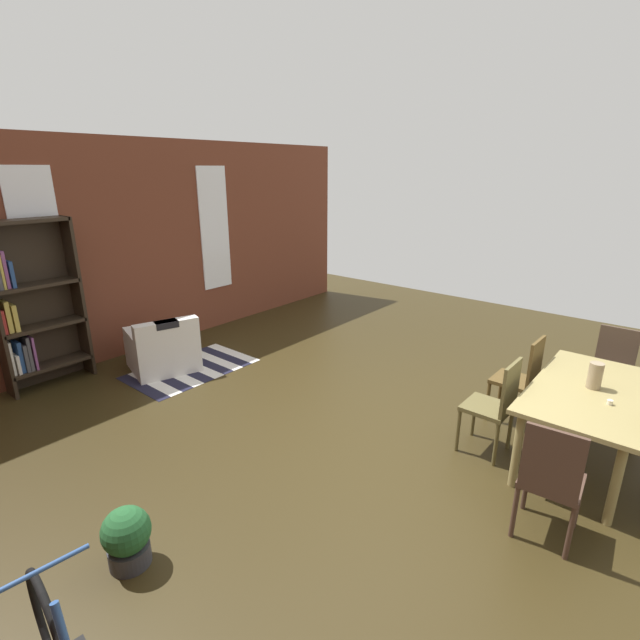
% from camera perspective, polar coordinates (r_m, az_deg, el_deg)
% --- Properties ---
extents(ground_plane, '(11.31, 11.31, 0.00)m').
position_cam_1_polar(ground_plane, '(4.66, 10.26, -15.67)').
color(ground_plane, '#322812').
extents(back_wall_brick, '(8.48, 0.12, 2.98)m').
position_cam_1_polar(back_wall_brick, '(7.19, -21.39, 8.27)').
color(back_wall_brick, brown).
rests_on(back_wall_brick, ground).
extents(window_pane_0, '(0.55, 0.02, 1.94)m').
position_cam_1_polar(window_pane_0, '(6.58, -31.18, 7.41)').
color(window_pane_0, white).
extents(window_pane_1, '(0.55, 0.02, 1.94)m').
position_cam_1_polar(window_pane_1, '(7.83, -12.83, 10.87)').
color(window_pane_1, white).
extents(dining_table, '(1.67, 0.91, 0.73)m').
position_cam_1_polar(dining_table, '(4.77, 30.23, -8.31)').
color(dining_table, '#93834E').
rests_on(dining_table, ground).
extents(vase_on_table, '(0.12, 0.12, 0.24)m').
position_cam_1_polar(vase_on_table, '(4.73, 30.71, -5.89)').
color(vase_on_table, '#998466').
rests_on(vase_on_table, dining_table).
extents(tealight_candle_0, '(0.04, 0.04, 0.04)m').
position_cam_1_polar(tealight_candle_0, '(4.52, 32.04, -8.57)').
color(tealight_candle_0, silver).
rests_on(tealight_candle_0, dining_table).
extents(dining_chair_far_left, '(0.41, 0.41, 0.95)m').
position_cam_1_polar(dining_chair_far_left, '(4.62, 20.76, -9.61)').
color(dining_chair_far_left, brown).
rests_on(dining_chair_far_left, ground).
extents(dining_chair_head_left, '(0.43, 0.43, 0.95)m').
position_cam_1_polar(dining_chair_head_left, '(3.78, 26.48, -17.02)').
color(dining_chair_head_left, '#473127').
rests_on(dining_chair_head_left, ground).
extents(dining_chair_head_right, '(0.41, 0.41, 0.95)m').
position_cam_1_polar(dining_chair_head_right, '(5.94, 32.18, -5.09)').
color(dining_chair_head_right, '#4D3B2E').
rests_on(dining_chair_head_right, ground).
extents(dining_chair_far_right, '(0.41, 0.41, 0.95)m').
position_cam_1_polar(dining_chair_far_right, '(5.28, 23.52, -6.43)').
color(dining_chair_far_right, brown).
rests_on(dining_chair_far_right, ground).
extents(bookshelf_tall, '(0.95, 0.30, 2.03)m').
position_cam_1_polar(bookshelf_tall, '(6.46, -31.91, 1.21)').
color(bookshelf_tall, '#2D2319').
rests_on(bookshelf_tall, ground).
extents(armchair_white, '(0.99, 0.99, 0.75)m').
position_cam_1_polar(armchair_white, '(6.52, -18.69, -3.45)').
color(armchair_white, silver).
rests_on(armchair_white, ground).
extents(potted_plant_by_shelf, '(0.32, 0.32, 0.43)m').
position_cam_1_polar(potted_plant_by_shelf, '(3.67, -22.62, -23.35)').
color(potted_plant_by_shelf, '#333338').
rests_on(potted_plant_by_shelf, ground).
extents(striped_rug, '(1.60, 0.99, 0.01)m').
position_cam_1_polar(striped_rug, '(6.51, -15.54, -5.77)').
color(striped_rug, '#1E1E33').
rests_on(striped_rug, ground).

